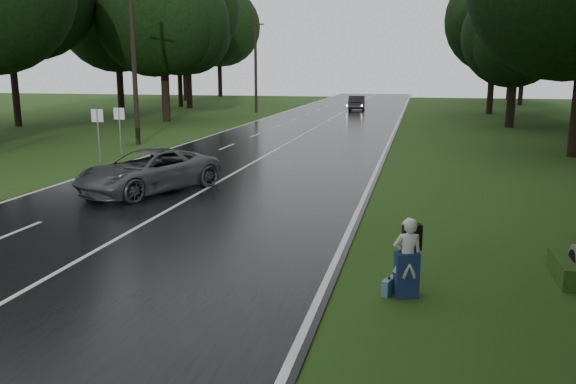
# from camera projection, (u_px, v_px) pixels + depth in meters

# --- Properties ---
(ground) EXTENTS (160.00, 160.00, 0.00)m
(ground) POSITION_uv_depth(u_px,v_px,m) (67.00, 268.00, 12.99)
(ground) COLOR #254614
(ground) RESTS_ON ground
(road) EXTENTS (12.00, 140.00, 0.04)m
(road) POSITION_uv_depth(u_px,v_px,m) (279.00, 149.00, 32.06)
(road) COLOR black
(road) RESTS_ON ground
(lane_center) EXTENTS (0.12, 140.00, 0.01)m
(lane_center) POSITION_uv_depth(u_px,v_px,m) (279.00, 148.00, 32.05)
(lane_center) COLOR silver
(lane_center) RESTS_ON road
(grey_car) EXTENTS (4.49, 5.93, 1.50)m
(grey_car) POSITION_uv_depth(u_px,v_px,m) (148.00, 171.00, 20.72)
(grey_car) COLOR #454849
(grey_car) RESTS_ON road
(far_car) EXTENTS (1.95, 4.72, 1.52)m
(far_car) POSITION_uv_depth(u_px,v_px,m) (357.00, 103.00, 60.73)
(far_car) COLOR black
(far_car) RESTS_ON road
(hitchhiker) EXTENTS (0.67, 0.64, 1.60)m
(hitchhiker) POSITION_uv_depth(u_px,v_px,m) (407.00, 260.00, 11.27)
(hitchhiker) COLOR silver
(hitchhiker) RESTS_ON ground
(suitcase) EXTENTS (0.28, 0.48, 0.33)m
(suitcase) POSITION_uv_depth(u_px,v_px,m) (389.00, 286.00, 11.48)
(suitcase) COLOR teal
(suitcase) RESTS_ON ground
(utility_pole_mid) EXTENTS (1.80, 0.28, 10.93)m
(utility_pole_mid) POSITION_uv_depth(u_px,v_px,m) (138.00, 144.00, 34.02)
(utility_pole_mid) COLOR black
(utility_pole_mid) RESTS_ON ground
(utility_pole_far) EXTENTS (1.80, 0.28, 9.47)m
(utility_pole_far) POSITION_uv_depth(u_px,v_px,m) (256.00, 113.00, 58.13)
(utility_pole_far) COLOR black
(utility_pole_far) RESTS_ON ground
(road_sign_a) EXTENTS (0.60, 0.10, 2.51)m
(road_sign_a) POSITION_uv_depth(u_px,v_px,m) (100.00, 162.00, 27.61)
(road_sign_a) COLOR white
(road_sign_a) RESTS_ON ground
(road_sign_b) EXTENTS (0.58, 0.10, 2.43)m
(road_sign_b) POSITION_uv_depth(u_px,v_px,m) (122.00, 156.00, 29.56)
(road_sign_b) COLOR white
(road_sign_b) RESTS_ON ground
(tree_left_e) EXTENTS (9.14, 9.14, 14.29)m
(tree_left_e) POSITION_uv_depth(u_px,v_px,m) (167.00, 121.00, 48.54)
(tree_left_e) COLOR black
(tree_left_e) RESTS_ON ground
(tree_left_f) EXTENTS (9.21, 9.21, 14.39)m
(tree_left_f) POSITION_uv_depth(u_px,v_px,m) (190.00, 108.00, 64.55)
(tree_left_f) COLOR black
(tree_left_f) RESTS_ON ground
(tree_right_d) EXTENTS (9.46, 9.46, 14.78)m
(tree_right_d) POSITION_uv_depth(u_px,v_px,m) (573.00, 157.00, 29.31)
(tree_right_d) COLOR black
(tree_right_d) RESTS_ON ground
(tree_right_e) EXTENTS (7.41, 7.41, 11.58)m
(tree_right_e) POSITION_uv_depth(u_px,v_px,m) (509.00, 127.00, 43.83)
(tree_right_e) COLOR black
(tree_right_e) RESTS_ON ground
(tree_right_f) EXTENTS (9.65, 9.65, 15.08)m
(tree_right_f) POSITION_uv_depth(u_px,v_px,m) (489.00, 114.00, 56.42)
(tree_right_f) COLOR black
(tree_right_f) RESTS_ON ground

